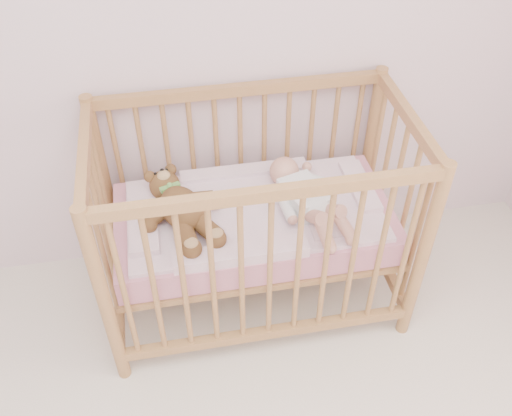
{
  "coord_description": "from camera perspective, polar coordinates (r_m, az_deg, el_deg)",
  "views": [
    {
      "loc": [
        0.08,
        -0.21,
        2.26
      ],
      "look_at": [
        0.41,
        1.55,
        0.62
      ],
      "focal_mm": 40.0,
      "sensor_mm": 36.0,
      "label": 1
    }
  ],
  "objects": [
    {
      "name": "baby",
      "position": [
        2.48,
        4.85,
        1.34
      ],
      "size": [
        0.45,
        0.66,
        0.14
      ],
      "primitive_type": null,
      "rotation": [
        0.0,
        0.0,
        0.29
      ],
      "color": "white",
      "rests_on": "blanket"
    },
    {
      "name": "mattress",
      "position": [
        2.55,
        -0.21,
        -1.49
      ],
      "size": [
        1.22,
        0.62,
        0.13
      ],
      "primitive_type": "cube",
      "color": "#C37A85",
      "rests_on": "crib"
    },
    {
      "name": "teddy_bear",
      "position": [
        2.41,
        -7.43,
        -0.0
      ],
      "size": [
        0.54,
        0.63,
        0.15
      ],
      "primitive_type": null,
      "rotation": [
        0.0,
        0.0,
        0.34
      ],
      "color": "brown",
      "rests_on": "blanket"
    },
    {
      "name": "crib",
      "position": [
        2.54,
        -0.21,
        -1.24
      ],
      "size": [
        1.36,
        0.76,
        1.0
      ],
      "primitive_type": null,
      "color": "#AB7348",
      "rests_on": "floor"
    },
    {
      "name": "wall_back",
      "position": [
        2.39,
        -12.43,
        19.22
      ],
      "size": [
        4.0,
        0.02,
        2.7
      ],
      "primitive_type": "cube",
      "color": "silver",
      "rests_on": "floor"
    },
    {
      "name": "blanket",
      "position": [
        2.5,
        -0.21,
        -0.25
      ],
      "size": [
        1.1,
        0.58,
        0.06
      ],
      "primitive_type": null,
      "color": "#D290AA",
      "rests_on": "mattress"
    }
  ]
}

